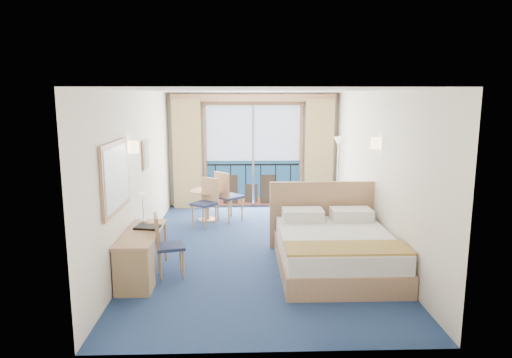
% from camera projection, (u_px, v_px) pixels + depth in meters
% --- Properties ---
extents(floor, '(6.50, 6.50, 0.00)m').
position_uv_depth(floor, '(258.00, 249.00, 7.92)').
color(floor, navy).
rests_on(floor, ground).
extents(room_walls, '(4.04, 6.54, 2.72)m').
position_uv_depth(room_walls, '(258.00, 147.00, 7.60)').
color(room_walls, white).
rests_on(room_walls, ground).
extents(balcony_door, '(2.36, 0.03, 2.52)m').
position_uv_depth(balcony_door, '(253.00, 159.00, 10.88)').
color(balcony_door, navy).
rests_on(balcony_door, room_walls).
extents(curtain_left, '(0.65, 0.22, 2.55)m').
position_uv_depth(curtain_left, '(187.00, 154.00, 10.66)').
color(curtain_left, tan).
rests_on(curtain_left, room_walls).
extents(curtain_right, '(0.65, 0.22, 2.55)m').
position_uv_depth(curtain_right, '(319.00, 154.00, 10.76)').
color(curtain_right, tan).
rests_on(curtain_right, room_walls).
extents(pelmet, '(3.80, 0.25, 0.18)m').
position_uv_depth(pelmet, '(253.00, 98.00, 10.51)').
color(pelmet, tan).
rests_on(pelmet, room_walls).
extents(mirror, '(0.05, 1.25, 0.95)m').
position_uv_depth(mirror, '(116.00, 177.00, 6.10)').
color(mirror, tan).
rests_on(mirror, room_walls).
extents(wall_print, '(0.04, 0.42, 0.52)m').
position_uv_depth(wall_print, '(146.00, 155.00, 8.01)').
color(wall_print, tan).
rests_on(wall_print, room_walls).
extents(sconce_left, '(0.18, 0.18, 0.18)m').
position_uv_depth(sconce_left, '(133.00, 147.00, 6.94)').
color(sconce_left, beige).
rests_on(sconce_left, room_walls).
extents(sconce_right, '(0.18, 0.18, 0.18)m').
position_uv_depth(sconce_right, '(376.00, 143.00, 7.51)').
color(sconce_right, beige).
rests_on(sconce_right, room_walls).
extents(bed, '(1.86, 2.21, 1.17)m').
position_uv_depth(bed, '(335.00, 248.00, 6.95)').
color(bed, tan).
rests_on(bed, ground).
extents(nightstand, '(0.40, 0.38, 0.52)m').
position_uv_depth(nightstand, '(354.00, 226.00, 8.39)').
color(nightstand, '#A58857').
rests_on(nightstand, ground).
extents(phone, '(0.20, 0.15, 0.08)m').
position_uv_depth(phone, '(355.00, 210.00, 8.34)').
color(phone, beige).
rests_on(phone, nightstand).
extents(armchair, '(1.11, 1.12, 0.77)m').
position_uv_depth(armchair, '(328.00, 203.00, 9.64)').
color(armchair, '#434751').
rests_on(armchair, ground).
extents(floor_lamp, '(0.24, 0.24, 1.72)m').
position_uv_depth(floor_lamp, '(338.00, 155.00, 10.20)').
color(floor_lamp, silver).
rests_on(floor_lamp, ground).
extents(desk, '(0.50, 1.46, 0.68)m').
position_uv_depth(desk, '(136.00, 262.00, 6.25)').
color(desk, tan).
rests_on(desk, ground).
extents(desk_chair, '(0.49, 0.49, 0.93)m').
position_uv_depth(desk_chair, '(164.00, 242.00, 6.63)').
color(desk_chair, '#212B4E').
rests_on(desk_chair, ground).
extents(folder, '(0.39, 0.32, 0.03)m').
position_uv_depth(folder, '(147.00, 227.00, 6.77)').
color(folder, black).
rests_on(folder, desk).
extents(desk_lamp, '(0.12, 0.12, 0.45)m').
position_uv_depth(desk_lamp, '(143.00, 201.00, 7.02)').
color(desk_lamp, silver).
rests_on(desk_lamp, desk).
extents(round_table, '(0.73, 0.73, 0.65)m').
position_uv_depth(round_table, '(207.00, 197.00, 9.67)').
color(round_table, tan).
rests_on(round_table, ground).
extents(table_chair_a, '(0.65, 0.65, 1.06)m').
position_uv_depth(table_chair_a, '(226.00, 193.00, 9.62)').
color(table_chair_a, '#212B4E').
rests_on(table_chair_a, ground).
extents(table_chair_b, '(0.59, 0.59, 0.97)m').
position_uv_depth(table_chair_b, '(206.00, 199.00, 9.28)').
color(table_chair_b, '#212B4E').
rests_on(table_chair_b, ground).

